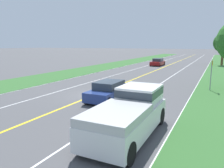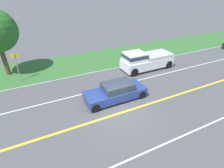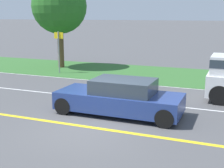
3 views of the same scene
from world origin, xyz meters
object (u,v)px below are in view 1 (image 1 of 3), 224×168
(oncoming_car, at_px, (158,62))
(dog, at_px, (124,95))
(pickup_truck, at_px, (130,113))
(street_sign, at_px, (211,72))
(roadside_tree_right_far, at_px, (224,43))
(ego_car, at_px, (110,91))

(oncoming_car, bearing_deg, dog, 99.62)
(pickup_truck, height_order, street_sign, street_sign)
(dog, distance_m, street_sign, 8.72)
(dog, relative_size, roadside_tree_right_far, 0.18)
(roadside_tree_right_far, xyz_separation_m, street_sign, (-1.03, -26.53, -2.60))
(ego_car, xyz_separation_m, roadside_tree_right_far, (7.54, 33.12, 3.63))
(pickup_truck, xyz_separation_m, oncoming_car, (-7.13, 32.66, -0.37))
(pickup_truck, relative_size, street_sign, 2.05)
(dog, xyz_separation_m, street_sign, (5.31, 6.82, 1.15))
(street_sign, bearing_deg, ego_car, -134.67)
(dog, height_order, oncoming_car, oncoming_car)
(dog, xyz_separation_m, roadside_tree_right_far, (6.34, 33.35, 3.75))
(ego_car, height_order, dog, ego_car)
(oncoming_car, xyz_separation_m, street_sign, (9.99, -20.77, 1.03))
(pickup_truck, height_order, roadside_tree_right_far, roadside_tree_right_far)
(pickup_truck, relative_size, oncoming_car, 1.20)
(oncoming_car, xyz_separation_m, roadside_tree_right_far, (11.02, 5.76, 3.64))
(roadside_tree_right_far, relative_size, street_sign, 2.30)
(oncoming_car, bearing_deg, ego_car, 97.25)
(roadside_tree_right_far, bearing_deg, oncoming_car, -152.39)
(ego_car, bearing_deg, oncoming_car, 97.25)
(roadside_tree_right_far, bearing_deg, ego_car, -102.82)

